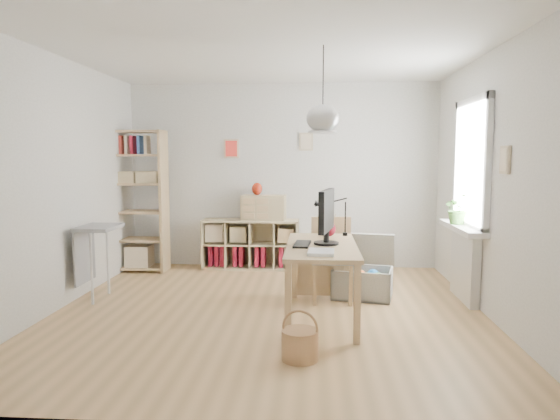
# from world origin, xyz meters

# --- Properties ---
(ground) EXTENTS (4.50, 4.50, 0.00)m
(ground) POSITION_xyz_m (0.00, 0.00, 0.00)
(ground) COLOR tan
(ground) RESTS_ON ground
(room_shell) EXTENTS (4.50, 4.50, 4.50)m
(room_shell) POSITION_xyz_m (0.55, -0.15, 2.00)
(room_shell) COLOR silver
(room_shell) RESTS_ON ground
(window_unit) EXTENTS (0.07, 1.16, 1.46)m
(window_unit) POSITION_xyz_m (2.23, 0.60, 1.55)
(window_unit) COLOR white
(window_unit) RESTS_ON ground
(radiator) EXTENTS (0.10, 0.80, 0.80)m
(radiator) POSITION_xyz_m (2.19, 0.60, 0.40)
(radiator) COLOR silver
(radiator) RESTS_ON ground
(windowsill) EXTENTS (0.22, 1.20, 0.06)m
(windowsill) POSITION_xyz_m (2.14, 0.60, 0.83)
(windowsill) COLOR white
(windowsill) RESTS_ON radiator
(desk) EXTENTS (0.70, 1.50, 0.75)m
(desk) POSITION_xyz_m (0.55, -0.15, 0.66)
(desk) COLOR tan
(desk) RESTS_ON ground
(cube_shelf) EXTENTS (1.40, 0.38, 0.72)m
(cube_shelf) POSITION_xyz_m (-0.47, 2.08, 0.30)
(cube_shelf) COLOR tan
(cube_shelf) RESTS_ON ground
(tall_bookshelf) EXTENTS (0.80, 0.38, 2.00)m
(tall_bookshelf) POSITION_xyz_m (-2.04, 1.80, 1.09)
(tall_bookshelf) COLOR tan
(tall_bookshelf) RESTS_ON ground
(side_table) EXTENTS (0.40, 0.55, 0.85)m
(side_table) POSITION_xyz_m (-2.04, 0.35, 0.67)
(side_table) COLOR #9B9B9E
(side_table) RESTS_ON ground
(chair) EXTENTS (0.47, 0.47, 0.94)m
(chair) POSITION_xyz_m (0.67, 0.52, 0.53)
(chair) COLOR #9B9B9E
(chair) RESTS_ON ground
(wicker_basket) EXTENTS (0.30, 0.30, 0.41)m
(wicker_basket) POSITION_xyz_m (0.37, -1.23, 0.13)
(wicker_basket) COLOR #A4754A
(wicker_basket) RESTS_ON ground
(storage_chest) EXTENTS (0.81, 0.88, 0.71)m
(storage_chest) POSITION_xyz_m (1.06, 0.68, 0.23)
(storage_chest) COLOR beige
(storage_chest) RESTS_ON ground
(monitor) EXTENTS (0.25, 0.63, 0.55)m
(monitor) POSITION_xyz_m (0.60, -0.12, 1.06)
(monitor) COLOR black
(monitor) RESTS_ON desk
(keyboard) EXTENTS (0.18, 0.41, 0.02)m
(keyboard) POSITION_xyz_m (0.35, -0.18, 0.76)
(keyboard) COLOR black
(keyboard) RESTS_ON desk
(task_lamp) EXTENTS (0.38, 0.14, 0.41)m
(task_lamp) POSITION_xyz_m (0.63, 0.40, 1.03)
(task_lamp) COLOR black
(task_lamp) RESTS_ON desk
(yarn_ball) EXTENTS (0.17, 0.17, 0.17)m
(yarn_ball) POSITION_xyz_m (0.63, 0.38, 0.83)
(yarn_ball) COLOR #520B13
(yarn_ball) RESTS_ON desk
(paper_tray) EXTENTS (0.25, 0.31, 0.03)m
(paper_tray) POSITION_xyz_m (0.54, -0.62, 0.76)
(paper_tray) COLOR white
(paper_tray) RESTS_ON desk
(drawer_chest) EXTENTS (0.65, 0.33, 0.36)m
(drawer_chest) POSITION_xyz_m (-0.26, 2.04, 0.90)
(drawer_chest) COLOR tan
(drawer_chest) RESTS_ON cube_shelf
(red_vase) EXTENTS (0.15, 0.15, 0.18)m
(red_vase) POSITION_xyz_m (-0.35, 2.04, 1.17)
(red_vase) COLOR maroon
(red_vase) RESTS_ON drawer_chest
(potted_plant) EXTENTS (0.37, 0.33, 0.35)m
(potted_plant) POSITION_xyz_m (2.12, 0.71, 1.04)
(potted_plant) COLOR #396927
(potted_plant) RESTS_ON windowsill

